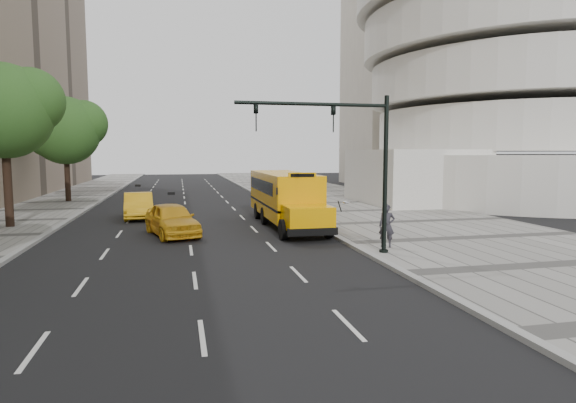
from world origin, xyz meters
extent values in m
plane|color=black|center=(0.00, 0.00, 0.00)|extent=(140.00, 140.00, 0.00)
cube|color=gray|center=(12.00, 0.00, 0.07)|extent=(12.00, 140.00, 0.15)
cube|color=gray|center=(6.00, 0.00, 0.07)|extent=(0.30, 140.00, 0.15)
cube|color=gray|center=(-8.00, 0.00, 0.07)|extent=(0.30, 140.00, 0.15)
cylinder|color=silver|center=(30.00, 14.00, 2.00)|extent=(32.00, 32.00, 4.00)
cylinder|color=silver|center=(30.00, 14.00, 6.10)|extent=(26.00, 26.00, 3.60)
cylinder|color=silver|center=(30.00, 14.00, 10.30)|extent=(27.60, 27.60, 3.60)
cylinder|color=silver|center=(30.00, 14.00, 14.50)|extent=(29.20, 29.20, 3.60)
cube|color=beige|center=(28.00, 34.00, 17.50)|extent=(14.00, 12.00, 35.00)
cube|color=silver|center=(17.00, 10.00, 2.20)|extent=(8.00, 10.00, 4.40)
cylinder|color=black|center=(-10.50, 3.01, 2.84)|extent=(0.44, 0.44, 5.68)
sphere|color=#244C19|center=(-10.50, 3.01, 6.39)|extent=(5.09, 5.09, 5.09)
sphere|color=#244C19|center=(-9.23, 3.31, 6.99)|extent=(3.57, 3.57, 3.57)
cylinder|color=black|center=(-10.50, 17.37, 2.66)|extent=(0.44, 0.44, 5.32)
sphere|color=#244C19|center=(-10.50, 17.37, 5.99)|extent=(5.58, 5.58, 5.58)
sphere|color=#244C19|center=(-9.11, 17.67, 6.59)|extent=(3.90, 3.90, 3.90)
sphere|color=#244C19|center=(-11.62, 16.97, 5.59)|extent=(3.62, 3.62, 3.62)
cube|color=#E99B00|center=(4.50, 1.68, 1.77)|extent=(2.50, 9.00, 2.45)
cube|color=#E99B00|center=(4.50, -3.82, 1.10)|extent=(2.20, 2.00, 1.10)
cube|color=black|center=(4.50, -4.70, 0.55)|extent=(2.38, 0.25, 0.35)
cube|color=black|center=(4.50, 1.68, 1.25)|extent=(2.52, 9.00, 0.12)
cube|color=black|center=(4.50, -2.76, 2.25)|extent=(2.05, 0.10, 0.90)
cube|color=black|center=(4.50, 2.18, 2.25)|extent=(2.52, 7.50, 0.70)
cube|color=#E99B00|center=(4.50, -2.77, 3.05)|extent=(1.40, 0.12, 0.28)
ellipsoid|color=silver|center=(6.02, -5.22, 1.90)|extent=(0.32, 0.32, 0.14)
cylinder|color=black|center=(5.78, -5.00, 1.70)|extent=(0.36, 0.47, 0.58)
cylinder|color=black|center=(3.37, -3.52, 0.50)|extent=(0.30, 1.00, 1.00)
cylinder|color=black|center=(5.63, -3.52, 0.50)|extent=(0.30, 1.00, 1.00)
cylinder|color=black|center=(3.37, 1.68, 0.50)|extent=(0.30, 1.00, 1.00)
cylinder|color=black|center=(5.63, 1.68, 0.50)|extent=(0.30, 1.00, 1.00)
cylinder|color=black|center=(3.37, 4.18, 0.50)|extent=(0.30, 1.00, 1.00)
cylinder|color=black|center=(5.63, 4.18, 0.50)|extent=(0.30, 1.00, 1.00)
imported|color=gold|center=(-1.83, -1.07, 0.83)|extent=(3.18, 5.21, 1.66)
imported|color=gold|center=(-3.99, 6.09, 0.81)|extent=(2.12, 5.05, 1.62)
imported|color=#2B2930|center=(7.15, -6.91, 1.07)|extent=(0.78, 0.65, 1.84)
cylinder|color=black|center=(6.60, -7.88, 3.20)|extent=(0.18, 0.18, 6.40)
cylinder|color=black|center=(6.60, -7.88, 0.12)|extent=(0.36, 0.36, 0.25)
cylinder|color=black|center=(3.60, -7.88, 6.00)|extent=(6.00, 0.14, 0.14)
imported|color=black|center=(4.40, -7.88, 5.45)|extent=(0.16, 0.20, 1.00)
imported|color=black|center=(1.40, -7.88, 5.45)|extent=(0.16, 0.20, 1.00)
camera|label=1|loc=(-1.43, -25.72, 4.17)|focal=30.00mm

